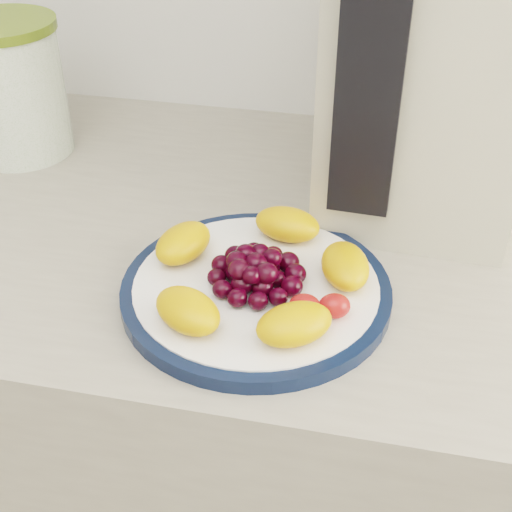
# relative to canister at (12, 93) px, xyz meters

# --- Properties ---
(counter) EXTENTS (3.50, 0.60, 0.90)m
(counter) POSITION_rel_canister_xyz_m (0.26, -0.11, -0.53)
(counter) COLOR gray
(counter) RESTS_ON floor
(cabinet_face) EXTENTS (3.48, 0.58, 0.84)m
(cabinet_face) POSITION_rel_canister_xyz_m (0.26, -0.11, -0.56)
(cabinet_face) COLOR #876452
(cabinet_face) RESTS_ON floor
(plate_rim) EXTENTS (0.27, 0.27, 0.01)m
(plate_rim) POSITION_rel_canister_xyz_m (0.38, -0.25, -0.07)
(plate_rim) COLOR #0D1932
(plate_rim) RESTS_ON counter
(plate_face) EXTENTS (0.24, 0.24, 0.02)m
(plate_face) POSITION_rel_canister_xyz_m (0.38, -0.25, -0.07)
(plate_face) COLOR white
(plate_face) RESTS_ON counter
(canister) EXTENTS (0.15, 0.15, 0.16)m
(canister) POSITION_rel_canister_xyz_m (0.00, 0.00, 0.00)
(canister) COLOR #366418
(canister) RESTS_ON counter
(appliance_body) EXTENTS (0.22, 0.30, 0.36)m
(appliance_body) POSITION_rel_canister_xyz_m (0.52, 0.00, 0.10)
(appliance_body) COLOR #B7B29B
(appliance_body) RESTS_ON counter
(appliance_panel) EXTENTS (0.06, 0.02, 0.27)m
(appliance_panel) POSITION_rel_canister_xyz_m (0.46, -0.14, 0.11)
(appliance_panel) COLOR black
(appliance_panel) RESTS_ON appliance_body
(fruit_plate) EXTENTS (0.23, 0.23, 0.03)m
(fruit_plate) POSITION_rel_canister_xyz_m (0.38, -0.25, -0.05)
(fruit_plate) COLOR orange
(fruit_plate) RESTS_ON plate_face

